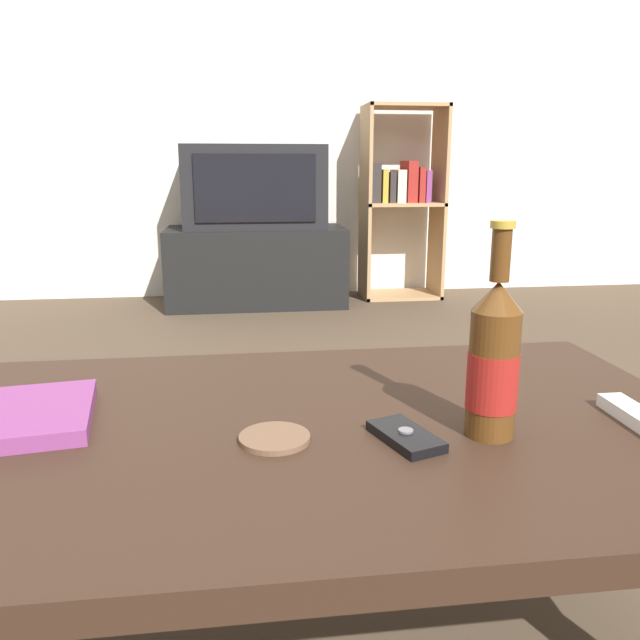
# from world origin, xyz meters

# --- Properties ---
(back_wall) EXTENTS (8.00, 0.05, 2.60)m
(back_wall) POSITION_xyz_m (0.00, 3.02, 1.30)
(back_wall) COLOR silver
(back_wall) RESTS_ON ground_plane
(coffee_table) EXTENTS (1.31, 0.73, 0.41)m
(coffee_table) POSITION_xyz_m (0.00, 0.00, 0.35)
(coffee_table) COLOR #332116
(coffee_table) RESTS_ON ground_plane
(tv_stand) EXTENTS (1.00, 0.48, 0.44)m
(tv_stand) POSITION_xyz_m (0.05, 2.71, 0.22)
(tv_stand) COLOR black
(tv_stand) RESTS_ON ground_plane
(television) EXTENTS (0.78, 0.43, 0.45)m
(television) POSITION_xyz_m (0.05, 2.71, 0.67)
(television) COLOR black
(television) RESTS_ON tv_stand
(bookshelf) EXTENTS (0.47, 0.30, 1.12)m
(bookshelf) POSITION_xyz_m (0.91, 2.81, 0.60)
(bookshelf) COLOR tan
(bookshelf) RESTS_ON ground_plane
(beer_bottle) EXTENTS (0.07, 0.07, 0.30)m
(beer_bottle) POSITION_xyz_m (0.29, -0.08, 0.51)
(beer_bottle) COLOR #563314
(beer_bottle) RESTS_ON coffee_table
(cell_phone) EXTENTS (0.09, 0.13, 0.02)m
(cell_phone) POSITION_xyz_m (0.17, -0.08, 0.41)
(cell_phone) COLOR black
(cell_phone) RESTS_ON coffee_table
(coaster) EXTENTS (0.10, 0.10, 0.01)m
(coaster) POSITION_xyz_m (-0.01, -0.06, 0.41)
(coaster) COLOR brown
(coaster) RESTS_ON coffee_table
(table_book) EXTENTS (0.18, 0.24, 0.02)m
(table_book) POSITION_xyz_m (-0.35, 0.05, 0.42)
(table_book) COLOR #7F3875
(table_book) RESTS_ON coffee_table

